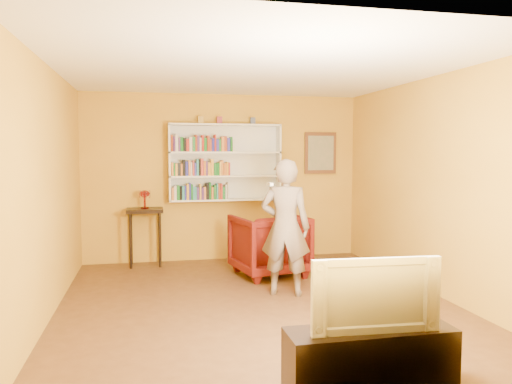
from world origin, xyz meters
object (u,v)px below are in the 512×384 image
television (371,292)px  bookshelf (225,163)px  ruby_lustre (145,195)px  console_table (145,218)px  armchair (269,245)px  tv_cabinet (370,359)px  person (285,227)px

television → bookshelf: bearing=97.9°
bookshelf → ruby_lustre: size_ratio=6.38×
bookshelf → console_table: (-1.27, -0.16, -0.85)m
bookshelf → armchair: size_ratio=1.86×
tv_cabinet → television: 0.50m
armchair → television: television is taller
ruby_lustre → television: bearing=-69.8°
bookshelf → ruby_lustre: (-1.27, -0.16, -0.49)m
console_table → bookshelf: bearing=7.1°
person → tv_cabinet: person is taller
bookshelf → tv_cabinet: size_ratio=1.42×
armchair → person: bearing=76.6°
console_table → person: person is taller
bookshelf → armchair: 1.69m
bookshelf → person: (0.43, -2.14, -0.75)m
console_table → ruby_lustre: ruby_lustre is taller
console_table → armchair: bearing=-29.4°
bookshelf → television: (0.38, -4.66, -0.86)m
console_table → armchair: console_table is taller
console_table → tv_cabinet: console_table is taller
ruby_lustre → person: bearing=-49.4°
ruby_lustre → person: person is taller
tv_cabinet → television: (0.00, 0.00, 0.50)m
television → tv_cabinet: bearing=0.0°
console_table → television: (1.66, -4.50, -0.01)m
console_table → television: bearing=-69.8°
tv_cabinet → ruby_lustre: bearing=110.2°
person → console_table: bearing=-26.7°
console_table → television: 4.80m
armchair → tv_cabinet: bearing=77.6°
ruby_lustre → person: (1.70, -1.98, -0.26)m
console_table → tv_cabinet: bearing=-69.8°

